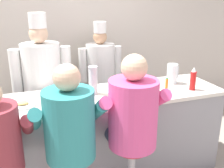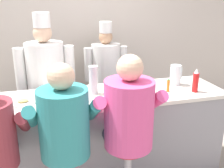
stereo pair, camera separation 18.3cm
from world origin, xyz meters
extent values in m
cube|color=beige|center=(0.00, 1.89, 1.35)|extent=(10.00, 0.06, 2.70)
cube|color=gray|center=(0.00, 0.36, 0.47)|extent=(2.52, 0.70, 0.94)
cube|color=silver|center=(0.00, 0.36, 0.96)|extent=(2.57, 0.73, 0.04)
cylinder|color=red|center=(0.94, 0.18, 1.09)|extent=(0.06, 0.06, 0.21)
cone|color=white|center=(0.94, 0.18, 1.22)|extent=(0.05, 0.05, 0.05)
cylinder|color=yellow|center=(0.13, 0.26, 1.06)|extent=(0.06, 0.06, 0.17)
cone|color=yellow|center=(0.13, 0.26, 1.17)|extent=(0.05, 0.05, 0.05)
cylinder|color=orange|center=(0.66, 0.26, 1.05)|extent=(0.03, 0.03, 0.13)
cylinder|color=#287F2D|center=(0.66, 0.26, 1.12)|extent=(0.02, 0.02, 0.01)
cylinder|color=silver|center=(0.85, 0.46, 1.10)|extent=(0.12, 0.12, 0.23)
cube|color=silver|center=(0.92, 0.46, 1.11)|extent=(0.01, 0.01, 0.14)
cylinder|color=white|center=(-0.85, 0.32, 0.99)|extent=(0.23, 0.23, 0.02)
ellipsoid|color=#E0BC60|center=(-0.85, 0.32, 1.01)|extent=(0.10, 0.08, 0.03)
cylinder|color=#4C7FB7|center=(0.11, 0.13, 1.01)|extent=(0.13, 0.13, 0.05)
cylinder|color=#4C7AB2|center=(-0.41, 0.24, 1.03)|extent=(0.09, 0.09, 0.09)
torus|color=#4C7AB2|center=(-0.35, 0.24, 1.03)|extent=(0.07, 0.02, 0.07)
cylinder|color=#B7BABF|center=(-0.13, 0.42, 1.13)|extent=(0.09, 0.09, 0.29)
cylinder|color=silver|center=(-0.13, 0.42, 1.28)|extent=(0.10, 0.10, 0.01)
cylinder|color=#33384C|center=(-0.97, -0.03, 0.71)|extent=(0.14, 0.37, 0.14)
cylinder|color=maroon|center=(-0.82, -0.11, 0.99)|extent=(0.10, 0.40, 0.32)
cylinder|color=red|center=(-0.51, -0.22, 0.67)|extent=(0.31, 0.31, 0.05)
cylinder|color=#33384C|center=(-0.61, -0.01, 0.71)|extent=(0.15, 0.41, 0.15)
cylinder|color=#33384C|center=(-0.40, -0.01, 0.71)|extent=(0.15, 0.41, 0.15)
cylinder|color=teal|center=(-0.51, -0.22, 0.99)|extent=(0.41, 0.41, 0.58)
cylinder|color=teal|center=(-0.77, -0.10, 1.02)|extent=(0.11, 0.44, 0.36)
cylinder|color=teal|center=(-0.25, -0.10, 1.02)|extent=(0.11, 0.44, 0.36)
sphere|color=#DBB28E|center=(-0.51, -0.22, 1.39)|extent=(0.21, 0.21, 0.21)
cylinder|color=red|center=(0.05, -0.22, 0.67)|extent=(0.31, 0.31, 0.05)
cylinder|color=#33384C|center=(-0.06, 0.00, 0.71)|extent=(0.16, 0.43, 0.16)
cylinder|color=#33384C|center=(0.16, 0.00, 0.71)|extent=(0.16, 0.43, 0.16)
cylinder|color=#E54C8C|center=(0.05, -0.22, 1.00)|extent=(0.43, 0.43, 0.61)
cylinder|color=#E54C8C|center=(-0.22, -0.09, 1.03)|extent=(0.11, 0.46, 0.37)
cylinder|color=#E54C8C|center=(0.32, -0.09, 1.03)|extent=(0.11, 0.46, 0.37)
sphere|color=#DBB28E|center=(0.05, -0.22, 1.42)|extent=(0.22, 0.22, 0.22)
cube|color=#232328|center=(-0.60, 0.99, 0.42)|extent=(0.35, 0.19, 0.83)
cube|color=white|center=(-0.60, 0.93, 0.58)|extent=(0.31, 0.02, 0.50)
cylinder|color=white|center=(-0.60, 0.99, 1.14)|extent=(0.45, 0.45, 0.62)
sphere|color=#DBB28E|center=(-0.60, 0.99, 1.56)|extent=(0.22, 0.22, 0.22)
cylinder|color=white|center=(-0.60, 0.99, 1.72)|extent=(0.19, 0.19, 0.17)
cylinder|color=white|center=(-0.89, 0.99, 1.14)|extent=(0.13, 0.13, 0.53)
cylinder|color=white|center=(-0.31, 0.99, 1.14)|extent=(0.13, 0.13, 0.53)
cube|color=#232328|center=(0.26, 1.44, 0.38)|extent=(0.32, 0.17, 0.76)
cube|color=white|center=(0.26, 1.40, 0.53)|extent=(0.28, 0.02, 0.45)
cylinder|color=white|center=(0.26, 1.44, 1.04)|extent=(0.41, 0.41, 0.57)
sphere|color=tan|center=(0.26, 1.44, 1.42)|extent=(0.20, 0.20, 0.20)
cylinder|color=white|center=(0.26, 1.44, 1.56)|extent=(0.18, 0.18, 0.16)
cylinder|color=white|center=(0.00, 1.44, 1.04)|extent=(0.11, 0.11, 0.48)
cylinder|color=white|center=(0.52, 1.44, 1.04)|extent=(0.11, 0.11, 0.48)
camera|label=1|loc=(-0.81, -2.11, 1.96)|focal=42.00mm
camera|label=2|loc=(-0.64, -2.16, 1.96)|focal=42.00mm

